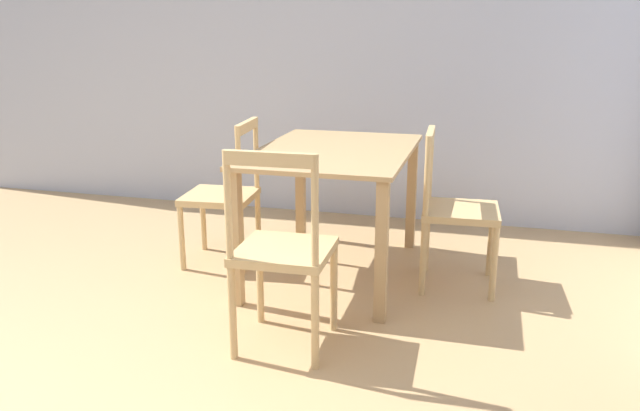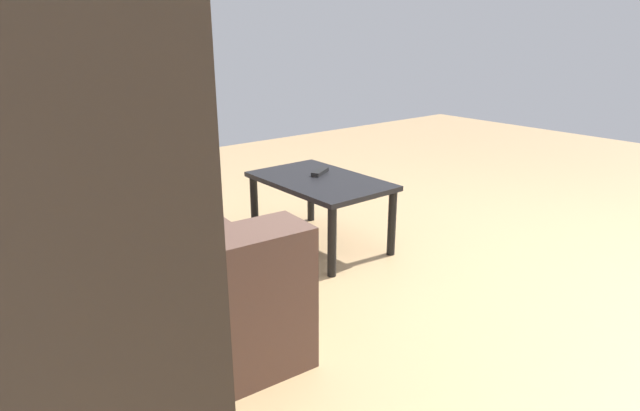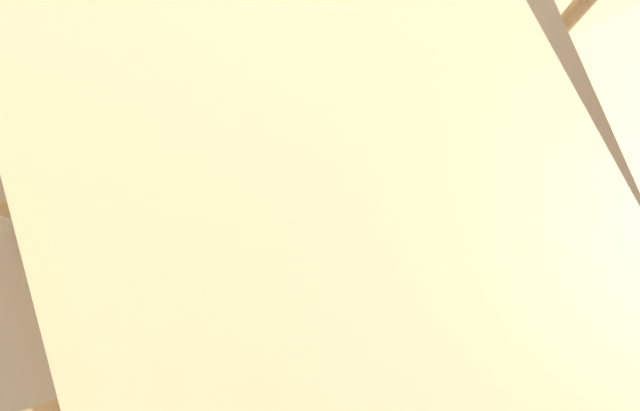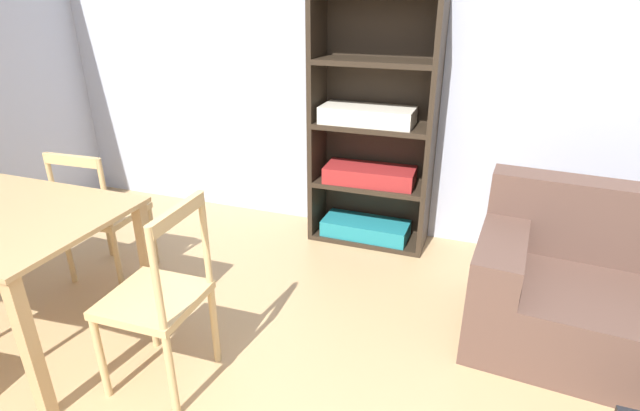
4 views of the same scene
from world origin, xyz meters
name	(u,v)px [view 3 (image 3 of 4)]	position (x,y,z in m)	size (l,w,h in m)	color
dining_table	(320,200)	(-2.01, 0.90, 0.65)	(1.28, 0.88, 0.77)	tan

